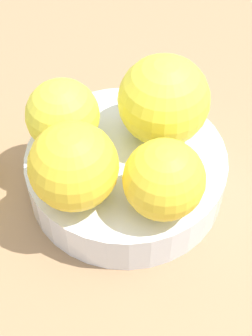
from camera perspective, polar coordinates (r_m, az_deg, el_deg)
The scene contains 6 objects.
ground_plane at distance 51.93cm, azimuth -0.00°, elevation -2.57°, with size 110.00×110.00×2.00cm, color #997551.
fruit_bowl at distance 49.47cm, azimuth -0.00°, elevation -0.41°, with size 19.33×19.33×4.47cm.
orange_in_bowl_0 at distance 46.80cm, azimuth 4.30°, elevation 7.64°, with size 8.59×8.59×8.59cm, color yellow.
orange_in_bowl_1 at distance 46.84cm, azimuth -7.19°, elevation 5.93°, with size 6.90×6.90×6.90cm, color yellow.
orange_in_bowl_2 at distance 42.09cm, azimuth -5.97°, elevation 0.19°, with size 7.69×7.69×7.69cm, color yellow.
orange_in_bowl_3 at distance 41.57cm, azimuth 4.33°, elevation -1.33°, with size 6.95×6.95×6.95cm, color yellow.
Camera 1 is at (-16.59, 26.23, 40.64)cm, focal length 53.80 mm.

